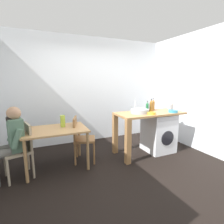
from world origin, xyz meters
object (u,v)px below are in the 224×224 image
chair_opposite (81,137)px  colander (173,111)px  bottle_squat_brown (151,106)px  utensil_crock (171,107)px  mixing_bowl (151,113)px  washing_machine (158,132)px  chair_person_seat (22,147)px  bottle_tall_green (147,107)px  seated_person (10,140)px  dining_table (56,134)px  vase (63,121)px  bottle_clear_small (153,105)px

chair_opposite → colander: bearing=95.7°
bottle_squat_brown → utensil_crock: bearing=-8.2°
mixing_bowl → washing_machine: bearing=28.2°
chair_person_seat → colander: size_ratio=4.50×
bottle_tall_green → colander: 0.56m
washing_machine → bottle_squat_brown: bottle_squat_brown is taller
seated_person → mixing_bowl: 2.59m
dining_table → vase: (0.15, 0.10, 0.21)m
chair_person_seat → washing_machine: size_ratio=1.05×
seated_person → vase: (0.85, 0.22, 0.18)m
chair_person_seat → bottle_clear_small: size_ratio=3.27×
vase → bottle_clear_small: bearing=-0.3°
washing_machine → utensil_crock: (0.37, 0.05, 0.56)m
chair_person_seat → seated_person: 0.23m
vase → bottle_squat_brown: bearing=-3.1°
chair_opposite → utensil_crock: (2.12, -0.15, 0.48)m
dining_table → chair_opposite: size_ratio=1.22×
bottle_tall_green → dining_table: bearing=179.4°
seated_person → bottle_tall_green: seated_person is taller
bottle_squat_brown → vase: bearing=176.9°
chair_opposite → bottle_squat_brown: size_ratio=3.25×
chair_opposite → vase: (-0.33, 0.03, 0.34)m
bottle_squat_brown → bottle_clear_small: bearing=36.0°
bottle_tall_green → bottle_clear_small: bottle_clear_small is taller
dining_table → bottle_tall_green: 2.01m
washing_machine → bottle_squat_brown: bearing=137.9°
dining_table → bottle_clear_small: (2.23, 0.09, 0.40)m
bottle_clear_small → vase: bottle_clear_small is taller
mixing_bowl → vase: 1.77m
bottle_tall_green → utensil_crock: (0.62, -0.06, -0.04)m
utensil_crock → vase: utensil_crock is taller
chair_person_seat → utensil_crock: utensil_crock is taller
chair_opposite → colander: 2.04m
dining_table → washing_machine: (2.23, -0.13, -0.21)m
seated_person → chair_person_seat: bearing=-90.0°
colander → washing_machine: bearing=130.7°
seated_person → bottle_squat_brown: (2.80, 0.11, 0.37)m
colander → bottle_clear_small: bearing=114.1°
bottle_clear_small → mixing_bowl: 0.56m
seated_person → chair_opposite: bearing=-94.4°
chair_person_seat → washing_machine: bearing=-104.7°
bottle_squat_brown → vase: (-1.95, 0.11, -0.19)m
chair_opposite → bottle_clear_small: (1.75, 0.02, 0.54)m
bottle_squat_brown → chair_person_seat: bearing=-178.3°
colander → vase: (-2.27, 0.45, -0.10)m
washing_machine → bottle_clear_small: size_ratio=3.13×
chair_opposite → seated_person: bearing=-62.7°
bottle_tall_green → utensil_crock: bearing=-5.3°
bottle_clear_small → utensil_crock: utensil_crock is taller
chair_person_seat → seated_person: size_ratio=0.75×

